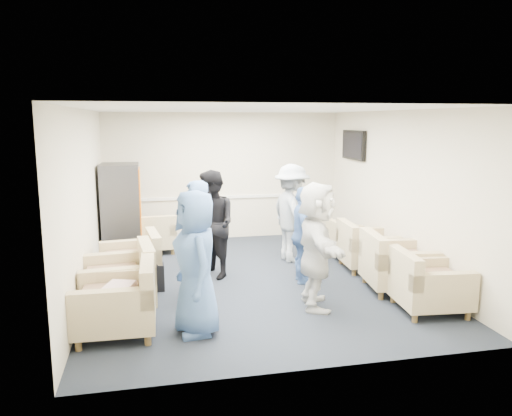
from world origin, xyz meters
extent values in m
plane|color=black|center=(0.00, 0.00, 0.00)|extent=(6.00, 6.00, 0.00)
plane|color=silver|center=(0.00, 0.00, 2.70)|extent=(6.00, 6.00, 0.00)
cube|color=beige|center=(0.00, 3.00, 1.35)|extent=(5.00, 0.02, 2.70)
cube|color=beige|center=(0.00, -3.00, 1.35)|extent=(5.00, 0.02, 2.70)
cube|color=beige|center=(-2.50, 0.00, 1.35)|extent=(0.02, 6.00, 2.70)
cube|color=beige|center=(2.50, 0.00, 1.35)|extent=(0.02, 6.00, 2.70)
cube|color=silver|center=(0.00, 2.98, 0.90)|extent=(4.98, 0.04, 0.06)
cube|color=black|center=(2.44, 1.80, 2.05)|extent=(0.07, 1.00, 0.58)
cube|color=black|center=(2.40, 1.80, 2.05)|extent=(0.01, 0.92, 0.50)
cube|color=#46464D|center=(2.48, 1.80, 1.90)|extent=(0.04, 0.10, 0.25)
cube|color=tan|center=(-2.02, -1.67, 0.29)|extent=(0.96, 0.96, 0.31)
cube|color=#816047|center=(-2.02, -1.67, 0.50)|extent=(0.66, 0.62, 0.11)
cube|color=tan|center=(-1.63, -1.68, 0.66)|extent=(0.18, 0.94, 0.44)
cube|color=tan|center=(-2.04, -0.86, 0.29)|extent=(1.04, 1.04, 0.31)
cube|color=#816047|center=(-2.04, -0.86, 0.50)|extent=(0.72, 0.68, 0.11)
cube|color=tan|center=(-1.64, -0.82, 0.67)|extent=(0.25, 0.96, 0.45)
cube|color=tan|center=(-1.90, 0.13, 0.27)|extent=(0.97, 0.97, 0.29)
cube|color=#816047|center=(-1.90, 0.13, 0.46)|extent=(0.67, 0.63, 0.10)
cube|color=tan|center=(-1.54, 0.17, 0.62)|extent=(0.24, 0.89, 0.41)
cube|color=tan|center=(2.07, -1.79, 0.27)|extent=(0.96, 0.96, 0.29)
cube|color=#816047|center=(2.07, -1.79, 0.47)|extent=(0.66, 0.63, 0.10)
cube|color=tan|center=(1.70, -1.76, 0.62)|extent=(0.23, 0.89, 0.41)
cube|color=tan|center=(2.05, -0.93, 0.29)|extent=(1.05, 1.05, 0.31)
cube|color=#816047|center=(2.05, -0.93, 0.50)|extent=(0.72, 0.68, 0.11)
cube|color=tan|center=(1.66, -0.88, 0.66)|extent=(0.27, 0.95, 0.44)
cube|color=tan|center=(2.07, 0.19, 0.27)|extent=(0.94, 0.94, 0.29)
cube|color=#816047|center=(2.07, 0.19, 0.46)|extent=(0.65, 0.61, 0.10)
cube|color=tan|center=(1.71, 0.22, 0.62)|extent=(0.21, 0.88, 0.41)
cube|color=tan|center=(2.07, 0.82, 0.23)|extent=(0.82, 0.82, 0.25)
cube|color=#816047|center=(2.07, 0.82, 0.40)|extent=(0.56, 0.53, 0.09)
cube|color=tan|center=(1.75, 0.80, 0.53)|extent=(0.19, 0.76, 0.36)
cube|color=tan|center=(-1.53, 2.14, 0.25)|extent=(0.87, 0.87, 0.27)
cube|color=#816047|center=(-1.53, 2.14, 0.43)|extent=(0.56, 0.60, 0.09)
cube|color=tan|center=(-1.50, 1.80, 0.57)|extent=(0.81, 0.19, 0.38)
cube|color=#46464D|center=(-2.10, 1.95, 0.87)|extent=(0.69, 0.83, 1.75)
cube|color=#DC3B04|center=(-1.75, 1.95, 0.96)|extent=(0.02, 0.70, 1.40)
cube|color=black|center=(-1.74, 1.95, 0.23)|extent=(0.02, 0.41, 0.11)
cube|color=black|center=(-1.54, -0.19, 0.20)|extent=(0.28, 0.20, 0.40)
sphere|color=black|center=(-1.54, -0.19, 0.38)|extent=(0.20, 0.20, 0.20)
cube|color=beige|center=(-1.97, -1.67, 0.55)|extent=(0.41, 0.48, 0.12)
imported|color=#4569A6|center=(-1.06, -1.83, 0.87)|extent=(0.69, 0.94, 1.74)
imported|color=#4569A6|center=(-0.97, -0.77, 0.86)|extent=(0.50, 0.68, 1.73)
imported|color=black|center=(-0.60, 0.30, 0.88)|extent=(0.96, 1.05, 1.75)
imported|color=beige|center=(0.92, 0.94, 0.88)|extent=(0.85, 1.24, 1.77)
imported|color=#4569A6|center=(0.75, -0.27, 0.76)|extent=(0.51, 0.94, 1.53)
imported|color=silver|center=(0.61, -1.33, 0.87)|extent=(0.80, 1.67, 1.73)
camera|label=1|loc=(-1.56, -7.55, 2.54)|focal=35.00mm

